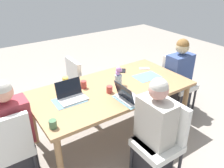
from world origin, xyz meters
The scene contains 21 objects.
ground_plane centered at (0.00, 0.00, 0.00)m, with size 10.00×10.00×0.00m, color gray.
dining_table centered at (0.00, 0.00, 0.68)m, with size 2.04×1.05×0.75m.
chair_near_left_near centered at (0.08, -0.85, 0.50)m, with size 0.44×0.44×0.90m.
person_near_left_near centered at (0.01, -0.79, 0.53)m, with size 0.36×0.40×1.19m.
chair_head_right_left_mid centered at (1.31, 0.05, 0.50)m, with size 0.44×0.44×0.90m.
person_head_right_left_mid centered at (1.25, -0.03, 0.53)m, with size 0.40×0.36×1.19m.
chair_head_left_left_far centered at (-1.31, -0.06, 0.50)m, with size 0.44×0.44×0.90m.
person_head_left_left_far centered at (-1.25, 0.02, 0.53)m, with size 0.40×0.36×1.19m.
chair_far_right_near centered at (-0.04, 0.81, 0.50)m, with size 0.44×0.44×0.90m.
flower_vase centered at (0.11, 0.02, 0.87)m, with size 0.11×0.10×0.26m.
placemat_near_left_near centered at (0.00, -0.36, 0.75)m, with size 0.36×0.26×0.00m, color slate.
placemat_head_right_left_mid centered at (0.59, -0.01, 0.75)m, with size 0.36×0.26×0.00m, color slate.
placemat_head_left_left_far centered at (-0.59, 0.01, 0.75)m, with size 0.36×0.26×0.00m, color slate.
laptop_head_left_left_far centered at (-0.55, 0.03, 0.80)m, with size 0.32×0.22×0.21m.
laptop_near_left_near centered at (-0.02, -0.36, 0.80)m, with size 0.22×0.32×0.21m.
coffee_mug_near_left centered at (-0.30, 0.19, 0.80)m, with size 0.07×0.07×0.10m, color #AD3D38.
coffee_mug_near_right centered at (-0.44, 0.44, 0.80)m, with size 0.08×0.08×0.09m, color #DBC64C.
coffee_mug_centre_left centered at (-0.93, -0.36, 0.79)m, with size 0.08×0.08×0.09m, color #47704C.
coffee_mug_centre_right centered at (-0.10, -0.09, 0.80)m, with size 0.08×0.08×0.09m, color #AD3D38.
phone_black centered at (0.43, 0.34, 0.76)m, with size 0.15×0.07×0.01m, color black.
phone_silver centered at (0.75, 0.22, 0.76)m, with size 0.15×0.07×0.01m, color silver.
Camera 1 is at (-1.47, -2.16, 2.14)m, focal length 37.04 mm.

